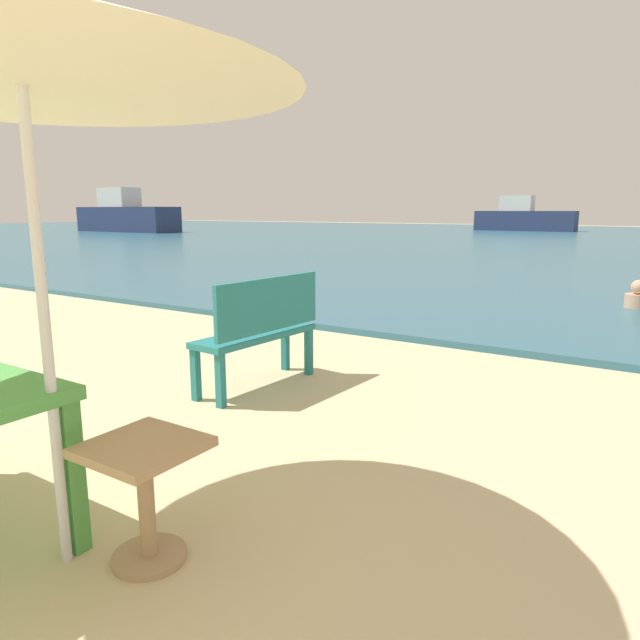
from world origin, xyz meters
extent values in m
cube|color=#2D6075|center=(0.00, 30.00, 0.04)|extent=(120.00, 50.00, 0.08)
cube|color=#4C9E47|center=(0.02, 0.50, 0.35)|extent=(0.08, 0.08, 0.70)
cylinder|color=silver|center=(0.04, 0.43, 1.15)|extent=(0.04, 0.04, 2.30)
cone|color=beige|center=(0.04, 0.43, 2.12)|extent=(2.10, 2.10, 0.36)
cube|color=tan|center=(0.34, 0.62, 0.52)|extent=(0.44, 0.44, 0.04)
cylinder|color=tan|center=(0.34, 0.62, 0.25)|extent=(0.07, 0.07, 0.50)
cylinder|color=tan|center=(0.34, 0.62, 0.01)|extent=(0.32, 0.32, 0.03)
cube|color=#237275|center=(-0.82, 2.78, 0.45)|extent=(0.44, 1.22, 0.05)
cube|color=#237275|center=(-0.66, 2.77, 0.73)|extent=(0.12, 1.20, 0.44)
cube|color=#237275|center=(-0.92, 3.34, 0.21)|extent=(0.06, 0.06, 0.42)
cube|color=#237275|center=(-0.99, 2.24, 0.21)|extent=(0.06, 0.06, 0.42)
cube|color=#237275|center=(-0.64, 3.32, 0.21)|extent=(0.06, 0.06, 0.42)
cube|color=#237275|center=(-0.71, 2.23, 0.21)|extent=(0.06, 0.06, 0.42)
cylinder|color=tan|center=(1.65, 8.55, 0.18)|extent=(0.34, 0.34, 0.20)
sphere|color=tan|center=(1.65, 8.55, 0.39)|extent=(0.21, 0.21, 0.21)
cube|color=navy|center=(-29.03, 24.05, 0.88)|extent=(7.85, 2.14, 1.61)
cube|color=silver|center=(-29.74, 24.05, 2.31)|extent=(2.50, 1.61, 1.25)
cube|color=navy|center=(-7.32, 40.01, 0.75)|extent=(6.58, 1.79, 1.35)
cube|color=silver|center=(-7.92, 40.01, 1.95)|extent=(2.09, 1.35, 1.05)
camera|label=1|loc=(2.15, -0.82, 1.49)|focal=31.62mm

